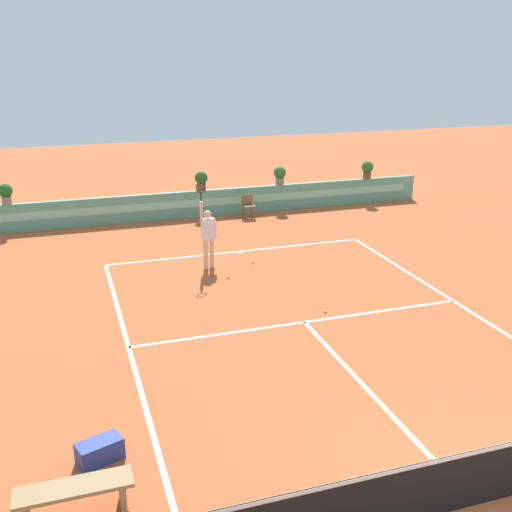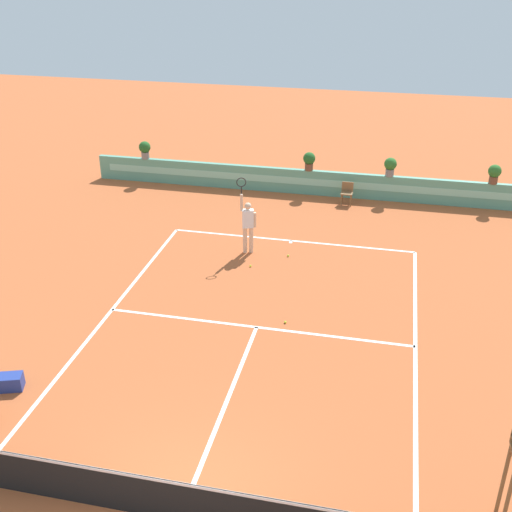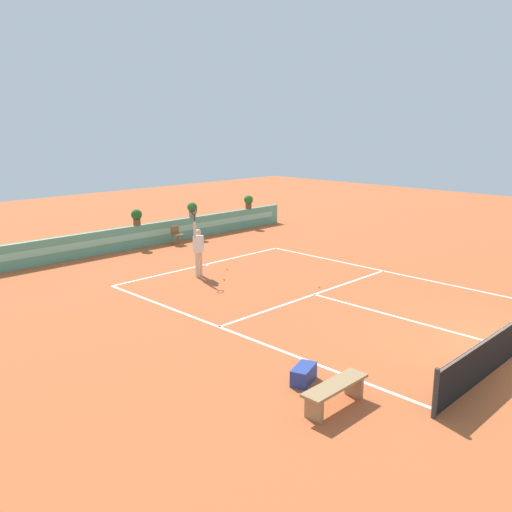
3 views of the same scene
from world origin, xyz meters
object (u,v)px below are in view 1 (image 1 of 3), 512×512
potted_plant_far_left (6,193)px  potted_plant_far_right (367,169)px  potted_plant_centre (201,180)px  bench_courtside (74,494)px  tennis_player (208,234)px  tennis_ball_near_baseline (228,277)px  gear_bag (100,451)px  ball_kid_chair (248,205)px  tennis_ball_mid_court (253,262)px  tennis_ball_by_sideline (325,311)px  potted_plant_right (280,174)px

potted_plant_far_left → potted_plant_far_right: bearing=0.0°
potted_plant_centre → potted_plant_far_left: bearing=180.0°
bench_courtside → tennis_player: bearing=65.6°
tennis_ball_near_baseline → potted_plant_far_right: size_ratio=0.09×
bench_courtside → gear_bag: bench_courtside is taller
ball_kid_chair → tennis_ball_mid_court: (-1.41, -4.97, -0.44)m
tennis_player → tennis_ball_near_baseline: size_ratio=38.01×
potted_plant_centre → gear_bag: bearing=-109.7°
tennis_ball_by_sideline → potted_plant_centre: size_ratio=0.09×
bench_courtside → ball_kid_chair: bearing=63.8°
potted_plant_far_right → potted_plant_far_left: size_ratio=1.00×
ball_kid_chair → potted_plant_far_left: (-8.46, 0.73, 0.93)m
bench_courtside → potted_plant_centre: potted_plant_centre is taller
bench_courtside → potted_plant_far_left: 14.96m
potted_plant_right → gear_bag: bearing=-120.4°
tennis_ball_by_sideline → potted_plant_far_right: size_ratio=0.09×
bench_courtside → gear_bag: (0.41, 1.13, -0.20)m
tennis_player → potted_plant_far_left: (-5.70, 5.67, 0.36)m
tennis_player → tennis_ball_mid_court: size_ratio=38.01×
tennis_ball_mid_court → tennis_ball_near_baseline: bearing=-136.8°
tennis_player → potted_plant_far_right: 9.89m
bench_courtside → potted_plant_far_left: bearing=95.9°
tennis_ball_near_baseline → tennis_ball_by_sideline: 3.39m
potted_plant_far_left → potted_plant_centre: same height
ball_kid_chair → tennis_ball_by_sideline: 8.95m
bench_courtside → potted_plant_far_right: size_ratio=2.21×
tennis_ball_near_baseline → potted_plant_far_right: bearing=40.6°
gear_bag → potted_plant_far_left: potted_plant_far_left is taller
gear_bag → tennis_ball_by_sideline: 7.03m
tennis_player → tennis_ball_mid_court: tennis_player is taller
gear_bag → potted_plant_right: potted_plant_right is taller
gear_bag → tennis_ball_by_sideline: gear_bag is taller
tennis_ball_mid_court → potted_plant_centre: bearing=91.9°
tennis_player → potted_plant_right: tennis_player is taller
tennis_ball_by_sideline → potted_plant_centre: 9.76m
ball_kid_chair → potted_plant_centre: (-1.61, 0.73, 0.93)m
potted_plant_right → tennis_ball_mid_court: bearing=-117.3°
tennis_ball_by_sideline → potted_plant_right: (2.33, 9.63, 1.38)m
tennis_ball_near_baseline → gear_bag: bearing=-120.0°
tennis_ball_near_baseline → potted_plant_far_left: size_ratio=0.09×
potted_plant_far_right → potted_plant_far_left: 13.79m
gear_bag → tennis_ball_near_baseline: gear_bag is taller
gear_bag → potted_plant_far_right: bearing=49.2°
potted_plant_far_right → tennis_ball_near_baseline: bearing=-139.4°
tennis_player → tennis_ball_near_baseline: (0.32, -1.00, -1.02)m
bench_courtside → potted_plant_centre: 15.81m
potted_plant_far_right → potted_plant_far_left: (-13.79, 0.00, 0.00)m
tennis_ball_by_sideline → potted_plant_far_left: size_ratio=0.09×
tennis_player → potted_plant_centre: (1.15, 5.67, 0.36)m
tennis_ball_by_sideline → potted_plant_centre: (-0.80, 9.63, 1.38)m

